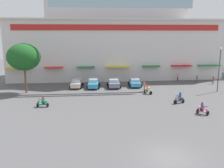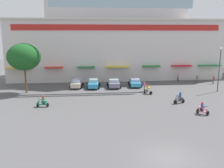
% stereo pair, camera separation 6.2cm
% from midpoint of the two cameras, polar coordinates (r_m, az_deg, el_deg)
% --- Properties ---
extents(ground_plane, '(128.00, 128.00, 0.00)m').
position_cam_midpoint_polar(ground_plane, '(31.37, 5.39, -5.38)').
color(ground_plane, '#515051').
extents(colonial_building, '(42.64, 16.67, 22.19)m').
position_cam_midpoint_polar(colonial_building, '(52.80, 0.66, 12.24)').
color(colonial_building, silver).
rests_on(colonial_building, ground).
extents(plaza_tree_0, '(5.12, 4.60, 7.78)m').
position_cam_midpoint_polar(plaza_tree_0, '(40.10, -20.03, 5.97)').
color(plaza_tree_0, brown).
rests_on(plaza_tree_0, ground).
extents(parked_car_0, '(2.45, 4.02, 1.53)m').
position_cam_midpoint_polar(parked_car_0, '(42.64, -8.35, 0.18)').
color(parked_car_0, beige).
rests_on(parked_car_0, ground).
extents(parked_car_1, '(2.46, 4.33, 1.58)m').
position_cam_midpoint_polar(parked_car_1, '(42.21, -4.44, 0.19)').
color(parked_car_1, '#3497C5').
rests_on(parked_car_1, ground).
extents(parked_car_2, '(2.53, 3.99, 1.48)m').
position_cam_midpoint_polar(parked_car_2, '(42.27, 0.36, 0.19)').
color(parked_car_2, slate).
rests_on(parked_car_2, ground).
extents(parked_car_3, '(2.55, 4.02, 1.42)m').
position_cam_midpoint_polar(parked_car_3, '(43.30, 5.33, 0.37)').
color(parked_car_3, '#3796C0').
rests_on(parked_car_3, ground).
extents(scooter_rider_0, '(1.57, 1.03, 1.57)m').
position_cam_midpoint_polar(scooter_rider_0, '(33.90, 15.48, -3.33)').
color(scooter_rider_0, black).
rests_on(scooter_rider_0, ground).
extents(scooter_rider_1, '(1.54, 0.83, 1.50)m').
position_cam_midpoint_polar(scooter_rider_1, '(32.35, -15.98, -4.13)').
color(scooter_rider_1, black).
rests_on(scooter_rider_1, ground).
extents(scooter_rider_2, '(1.25, 1.38, 1.46)m').
position_cam_midpoint_polar(scooter_rider_2, '(30.22, 20.46, -5.55)').
color(scooter_rider_2, black).
rests_on(scooter_rider_2, ground).
extents(scooter_rider_4, '(1.14, 1.48, 1.46)m').
position_cam_midpoint_polar(scooter_rider_4, '(38.20, 8.37, -1.42)').
color(scooter_rider_4, black).
rests_on(scooter_rider_4, ground).
extents(pedestrian_0, '(0.41, 0.41, 1.65)m').
position_cam_midpoint_polar(pedestrian_0, '(49.59, 15.15, 1.73)').
color(pedestrian_0, black).
rests_on(pedestrian_0, ground).
extents(pedestrian_1, '(0.43, 0.43, 1.60)m').
position_cam_midpoint_polar(pedestrian_1, '(49.08, 22.64, 1.09)').
color(pedestrian_1, '#564B49').
rests_on(pedestrian_1, ground).
extents(pedestrian_2, '(0.45, 0.45, 1.60)m').
position_cam_midpoint_polar(pedestrian_2, '(39.75, 7.58, -0.42)').
color(pedestrian_2, '#746F58').
rests_on(pedestrian_2, ground).
extents(pedestrian_3, '(0.33, 0.33, 1.69)m').
position_cam_midpoint_polar(pedestrian_3, '(48.61, 19.24, 1.33)').
color(pedestrian_3, '#564045').
rests_on(pedestrian_3, ground).
extents(streetlamp_near, '(0.40, 0.40, 7.06)m').
position_cam_midpoint_polar(streetlamp_near, '(42.33, 23.82, 3.81)').
color(streetlamp_near, '#474C51').
rests_on(streetlamp_near, ground).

